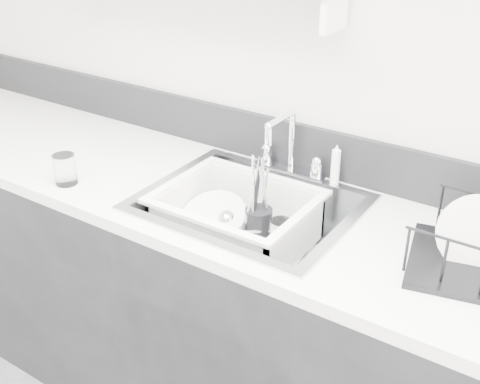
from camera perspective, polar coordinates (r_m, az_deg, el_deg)
The scene contains 12 objects.
counter_run at distance 2.08m, azimuth 0.78°, elevation -12.19°, with size 3.20×0.62×0.92m.
backsplash at distance 2.02m, azimuth 5.50°, elevation 4.35°, with size 3.20×0.02×0.16m, color black.
sink at distance 1.87m, azimuth 0.85°, elevation -3.47°, with size 0.64×0.52×0.20m, color silver, non-canonical shape.
faucet at distance 1.98m, azimuth 4.74°, elevation 3.32°, with size 0.26×0.18×0.23m.
side_sprayer at distance 1.92m, azimuth 9.04°, elevation 2.56°, with size 0.03×0.03×0.14m, color white.
wash_tub at distance 1.89m, azimuth -0.34°, elevation -2.63°, with size 0.47×0.38×0.18m, color white, non-canonical shape.
plate_stack at distance 1.95m, azimuth -2.35°, elevation -3.18°, with size 0.27×0.26×0.11m.
utensil_cup at distance 1.90m, azimuth 1.78°, elevation -2.87°, with size 0.09×0.09×0.29m.
ladle at distance 1.89m, azimuth -0.45°, elevation -3.98°, with size 0.25×0.09×0.07m, color silver, non-canonical shape.
tumbler_in_tub at distance 1.87m, azimuth 3.88°, elevation -4.04°, with size 0.07×0.07×0.10m, color white.
tumbler_counter at distance 2.00m, azimuth -16.25°, elevation 2.07°, with size 0.07×0.07×0.10m, color white.
bowl_small at distance 1.81m, azimuth 2.42°, elevation -6.44°, with size 0.10×0.10×0.03m, color white.
Camera 1 is at (0.86, -0.15, 1.80)m, focal length 45.00 mm.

